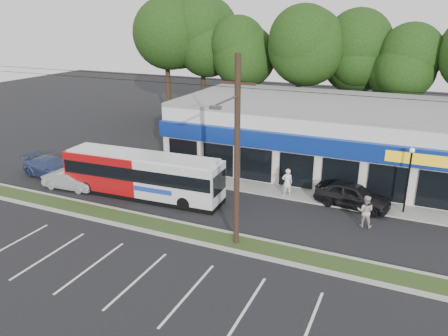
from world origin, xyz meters
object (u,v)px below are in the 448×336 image
at_px(metrobus, 143,174).
at_px(car_silver, 70,180).
at_px(car_blue, 52,168).
at_px(car_dark, 352,195).
at_px(utility_pole, 233,148).
at_px(pedestrian_a, 287,183).
at_px(lamp_post, 409,173).
at_px(pedestrian_b, 365,211).

relative_size(metrobus, car_silver, 2.85).
bearing_deg(car_blue, car_dark, -72.69).
height_order(utility_pole, metrobus, utility_pole).
bearing_deg(metrobus, car_blue, 175.00).
bearing_deg(car_silver, car_blue, 61.53).
height_order(car_dark, car_silver, car_dark).
bearing_deg(car_dark, metrobus, 115.98).
distance_m(utility_pole, car_silver, 14.63).
xyz_separation_m(metrobus, car_dark, (13.17, 4.00, -0.78)).
height_order(utility_pole, pedestrian_a, utility_pole).
bearing_deg(lamp_post, car_blue, -170.88).
bearing_deg(utility_pole, car_silver, 169.28).
distance_m(metrobus, car_dark, 13.79).
height_order(metrobus, pedestrian_b, metrobus).
relative_size(metrobus, pedestrian_b, 5.86).
distance_m(car_dark, pedestrian_a, 4.32).
xyz_separation_m(utility_pole, pedestrian_a, (0.76, 7.57, -4.43)).
relative_size(utility_pole, metrobus, 4.45).
bearing_deg(metrobus, car_silver, -172.49).
bearing_deg(pedestrian_b, lamp_post, -127.24).
bearing_deg(car_dark, lamp_post, -75.37).
height_order(lamp_post, pedestrian_b, lamp_post).
relative_size(metrobus, car_dark, 2.37).
bearing_deg(utility_pole, car_dark, 56.17).
xyz_separation_m(lamp_post, car_silver, (-21.76, -5.30, -2.02)).
distance_m(lamp_post, car_dark, 3.62).
height_order(utility_pole, pedestrian_b, utility_pole).
bearing_deg(metrobus, car_dark, 14.09).
distance_m(utility_pole, lamp_post, 11.67).
bearing_deg(pedestrian_b, car_dark, -68.11).
xyz_separation_m(metrobus, car_blue, (-8.48, 0.33, -0.84)).
distance_m(car_silver, pedestrian_a, 15.20).
distance_m(car_dark, car_silver, 19.33).
bearing_deg(car_silver, metrobus, -84.17).
xyz_separation_m(pedestrian_a, pedestrian_b, (5.41, -2.50, -0.02)).
height_order(car_silver, pedestrian_a, pedestrian_a).
xyz_separation_m(metrobus, car_silver, (-5.50, -1.00, -0.94)).
bearing_deg(metrobus, pedestrian_a, 21.51).
relative_size(lamp_post, car_silver, 1.08).
distance_m(pedestrian_a, pedestrian_b, 5.96).
bearing_deg(pedestrian_a, car_dark, 153.24).
bearing_deg(car_silver, pedestrian_a, -75.27).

